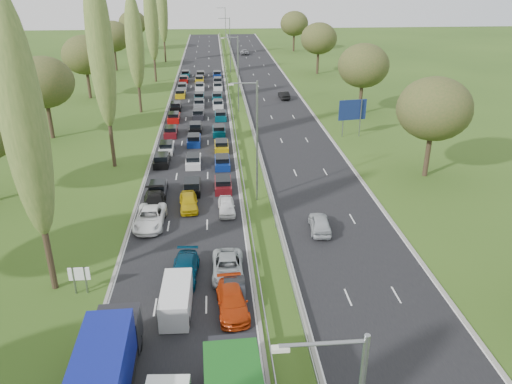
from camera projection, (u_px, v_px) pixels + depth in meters
name	position (u px, v px, depth m)	size (l,w,h in m)	color
ground	(238.00, 109.00, 84.11)	(260.00, 260.00, 0.00)	#2C4A17
near_carriageway	(198.00, 106.00, 85.87)	(10.50, 215.00, 0.04)	black
far_carriageway	(276.00, 104.00, 86.91)	(10.50, 215.00, 0.04)	black
central_reservation	(237.00, 102.00, 86.17)	(2.36, 215.00, 0.32)	gray
lamp_columns	(238.00, 75.00, 79.86)	(0.18, 140.18, 12.00)	gray
poplar_row	(123.00, 43.00, 67.08)	(2.80, 127.80, 22.44)	#2D2116
woodland_left	(35.00, 88.00, 63.12)	(8.00, 166.00, 11.10)	#2D2116
woodland_right	(380.00, 76.00, 70.36)	(8.00, 153.00, 11.10)	#2D2116
traffic_queue_fill	(198.00, 111.00, 80.98)	(9.12, 67.84, 0.80)	black
near_car_2	(150.00, 217.00, 45.04)	(2.57, 5.57, 1.55)	white
near_car_3	(155.00, 203.00, 47.94)	(2.15, 5.29, 1.53)	black
near_car_7	(185.00, 269.00, 37.32)	(1.95, 4.81, 1.39)	#05334F
near_car_8	(189.00, 202.00, 48.22)	(1.72, 4.28, 1.46)	#BC9D0C
near_car_9	(235.00, 295.00, 34.34)	(1.47, 4.21, 1.39)	black
near_car_10	(228.00, 267.00, 37.56)	(2.35, 5.09, 1.41)	#A4ABAD
near_car_11	(232.00, 301.00, 33.68)	(2.02, 4.96, 1.44)	#B4320B
near_car_12	(226.00, 206.00, 47.50)	(1.56, 3.89, 1.33)	white
far_car_0	(320.00, 223.00, 44.08)	(1.75, 4.34, 1.48)	#A9AEB3
far_car_1	(284.00, 95.00, 90.25)	(1.45, 4.15, 1.37)	black
far_car_2	(244.00, 52.00, 139.18)	(2.27, 4.92, 1.37)	gray
blue_lorry	(106.00, 368.00, 26.24)	(2.55, 9.17, 3.87)	black
white_van_rear	(177.00, 297.00, 33.63)	(1.89, 4.83, 1.94)	silver
info_sign	(79.00, 277.00, 35.25)	(1.50, 0.16, 2.10)	gray
direction_sign	(352.00, 111.00, 68.40)	(3.96, 0.74, 5.20)	gray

